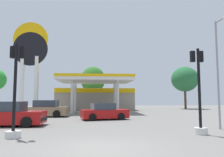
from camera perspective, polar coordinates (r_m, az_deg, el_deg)
ground_plane at (r=8.25m, az=-3.36°, el=-17.84°), size 90.00×90.00×0.00m
gas_station at (r=32.07m, az=-4.50°, el=-4.80°), size 11.39×12.75×4.47m
station_pole_sign at (r=28.89m, az=-20.89°, el=5.88°), size 4.26×0.56×11.38m
car_0 at (r=18.35m, az=-2.05°, el=-8.89°), size 4.15×2.49×1.39m
car_1 at (r=15.64m, az=-25.64°, el=-8.69°), size 4.44×2.05×1.59m
car_2 at (r=22.01m, az=-17.41°, el=-7.79°), size 4.56×2.21×1.61m
traffic_signal_0 at (r=10.91m, az=-24.42°, el=-5.75°), size 0.69×0.70×4.36m
traffic_signal_1 at (r=11.76m, az=22.15°, el=-5.46°), size 0.65×0.68×4.34m
tree_1 at (r=37.78m, az=-5.07°, el=-0.33°), size 4.25×4.25×7.32m
tree_2 at (r=38.83m, az=18.75°, el=-0.18°), size 4.52×4.52×7.19m
corner_streetlamp at (r=14.17m, az=26.60°, el=3.94°), size 0.24×1.48×6.47m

